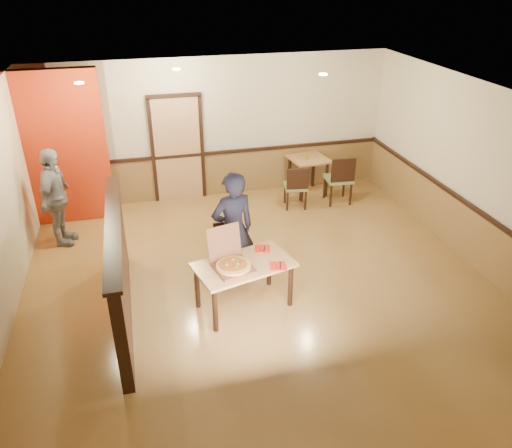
{
  "coord_description": "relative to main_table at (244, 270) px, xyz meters",
  "views": [
    {
      "loc": [
        -1.61,
        -6.04,
        4.38
      ],
      "look_at": [
        -0.08,
        0.0,
        1.07
      ],
      "focal_mm": 35.0,
      "sensor_mm": 36.0,
      "label": 1
    }
  ],
  "objects": [
    {
      "name": "floor",
      "position": [
        0.36,
        0.42,
        -0.6
      ],
      "size": [
        7.0,
        7.0,
        0.0
      ],
      "primitive_type": "plane",
      "color": "#AC7E43",
      "rests_on": "ground"
    },
    {
      "name": "ceiling",
      "position": [
        0.36,
        0.42,
        2.2
      ],
      "size": [
        7.0,
        7.0,
        0.0
      ],
      "primitive_type": "plane",
      "rotation": [
        3.14,
        0.0,
        0.0
      ],
      "color": "black",
      "rests_on": "wall_back"
    },
    {
      "name": "wall_back",
      "position": [
        0.36,
        3.92,
        0.8
      ],
      "size": [
        7.0,
        0.0,
        7.0
      ],
      "primitive_type": "plane",
      "rotation": [
        1.57,
        0.0,
        0.0
      ],
      "color": "beige",
      "rests_on": "floor"
    },
    {
      "name": "wall_right",
      "position": [
        3.86,
        0.42,
        0.8
      ],
      "size": [
        0.0,
        7.0,
        7.0
      ],
      "primitive_type": "plane",
      "rotation": [
        1.57,
        0.0,
        -1.57
      ],
      "color": "beige",
      "rests_on": "floor"
    },
    {
      "name": "wainscot_back",
      "position": [
        0.36,
        3.89,
        -0.15
      ],
      "size": [
        7.0,
        0.04,
        0.9
      ],
      "primitive_type": "cube",
      "color": "olive",
      "rests_on": "floor"
    },
    {
      "name": "chair_rail_back",
      "position": [
        0.36,
        3.87,
        0.32
      ],
      "size": [
        7.0,
        0.06,
        0.06
      ],
      "primitive_type": "cube",
      "color": "black",
      "rests_on": "wall_back"
    },
    {
      "name": "wainscot_right",
      "position": [
        3.83,
        0.42,
        -0.15
      ],
      "size": [
        0.04,
        7.0,
        0.9
      ],
      "primitive_type": "cube",
      "color": "olive",
      "rests_on": "floor"
    },
    {
      "name": "chair_rail_right",
      "position": [
        3.81,
        0.42,
        0.32
      ],
      "size": [
        0.06,
        7.0,
        0.06
      ],
      "primitive_type": "cube",
      "color": "black",
      "rests_on": "wall_right"
    },
    {
      "name": "back_door",
      "position": [
        -0.44,
        3.88,
        0.45
      ],
      "size": [
        0.9,
        0.06,
        2.1
      ],
      "primitive_type": "cube",
      "color": "tan",
      "rests_on": "wall_back"
    },
    {
      "name": "booth_partition",
      "position": [
        -1.64,
        0.22,
        0.13
      ],
      "size": [
        0.2,
        3.1,
        1.44
      ],
      "color": "black",
      "rests_on": "floor"
    },
    {
      "name": "red_accent_panel",
      "position": [
        -2.54,
        3.42,
        0.8
      ],
      "size": [
        1.6,
        0.2,
        2.78
      ],
      "primitive_type": "cube",
      "color": "#BA2A0D",
      "rests_on": "floor"
    },
    {
      "name": "spot_a",
      "position": [
        -1.94,
        2.22,
        2.18
      ],
      "size": [
        0.14,
        0.14,
        0.02
      ],
      "primitive_type": "cylinder",
      "color": "#FFE8B2",
      "rests_on": "ceiling"
    },
    {
      "name": "spot_b",
      "position": [
        -0.44,
        2.92,
        2.18
      ],
      "size": [
        0.14,
        0.14,
        0.02
      ],
      "primitive_type": "cylinder",
      "color": "#FFE8B2",
      "rests_on": "ceiling"
    },
    {
      "name": "spot_c",
      "position": [
        1.76,
        1.92,
        2.18
      ],
      "size": [
        0.14,
        0.14,
        0.02
      ],
      "primitive_type": "cylinder",
      "color": "#FFE8B2",
      "rests_on": "ceiling"
    },
    {
      "name": "main_table",
      "position": [
        0.0,
        0.0,
        0.0
      ],
      "size": [
        1.47,
        1.07,
        0.71
      ],
      "rotation": [
        0.0,
        0.0,
        0.26
      ],
      "color": "tan",
      "rests_on": "floor"
    },
    {
      "name": "diner_chair",
      "position": [
        -0.03,
        0.78,
        -0.11
      ],
      "size": [
        0.48,
        0.48,
        0.91
      ],
      "rotation": [
        0.0,
        0.0,
        0.07
      ],
      "color": "olive",
      "rests_on": "floor"
    },
    {
      "name": "side_chair_left",
      "position": [
        1.71,
        2.86,
        -0.12
      ],
      "size": [
        0.5,
        0.5,
        0.88
      ],
      "rotation": [
        0.0,
        0.0,
        2.98
      ],
      "color": "olive",
      "rests_on": "floor"
    },
    {
      "name": "side_chair_right",
      "position": [
        2.62,
        2.85,
        -0.05
      ],
      "size": [
        0.53,
        0.53,
        1.01
      ],
      "rotation": [
        0.0,
        0.0,
        3.08
      ],
      "color": "olive",
      "rests_on": "floor"
    },
    {
      "name": "side_table",
      "position": [
        2.17,
        3.47,
        0.0
      ],
      "size": [
        0.83,
        0.83,
        0.78
      ],
      "rotation": [
        0.0,
        0.0,
        0.14
      ],
      "color": "tan",
      "rests_on": "floor"
    },
    {
      "name": "diner",
      "position": [
        -0.01,
        0.63,
        0.3
      ],
      "size": [
        0.73,
        0.56,
        1.8
      ],
      "primitive_type": "imported",
      "rotation": [
        0.0,
        0.0,
        3.35
      ],
      "color": "black",
      "rests_on": "floor"
    },
    {
      "name": "passerby",
      "position": [
        -2.64,
        2.53,
        0.26
      ],
      "size": [
        0.66,
        1.08,
        1.71
      ],
      "primitive_type": "imported",
      "rotation": [
        0.0,
        0.0,
        1.31
      ],
      "color": "gray",
      "rests_on": "floor"
    },
    {
      "name": "pizza_box",
      "position": [
        -0.17,
        -0.04,
        0.17
      ],
      "size": [
        0.6,
        0.67,
        0.51
      ],
      "rotation": [
        0.0,
        0.0,
        0.24
      ],
      "color": "brown",
      "rests_on": "main_table"
    },
    {
      "name": "pizza",
      "position": [
        -0.16,
        -0.09,
        0.16
      ],
      "size": [
        0.6,
        0.6,
        0.03
      ],
      "primitive_type": "cylinder",
      "rotation": [
        0.0,
        0.0,
        -0.34
      ],
      "color": "#E1AC51",
      "rests_on": "pizza_box"
    },
    {
      "name": "napkin_near",
      "position": [
        0.44,
        -0.18,
        0.11
      ],
      "size": [
        0.26,
        0.26,
        0.01
      ],
      "rotation": [
        0.0,
        0.0,
        -0.18
      ],
      "color": "red",
      "rests_on": "main_table"
    },
    {
      "name": "napkin_far",
      "position": [
        0.35,
        0.32,
        0.11
      ],
      "size": [
        0.27,
        0.27,
        0.01
      ],
      "rotation": [
        0.0,
        0.0,
        -0.27
      ],
      "color": "red",
      "rests_on": "main_table"
    },
    {
      "name": "condiment",
      "position": [
        2.11,
        3.41,
        0.25
      ],
      "size": [
        0.05,
        0.05,
        0.13
      ],
      "primitive_type": "cylinder",
      "color": "#96661B",
      "rests_on": "side_table"
    }
  ]
}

